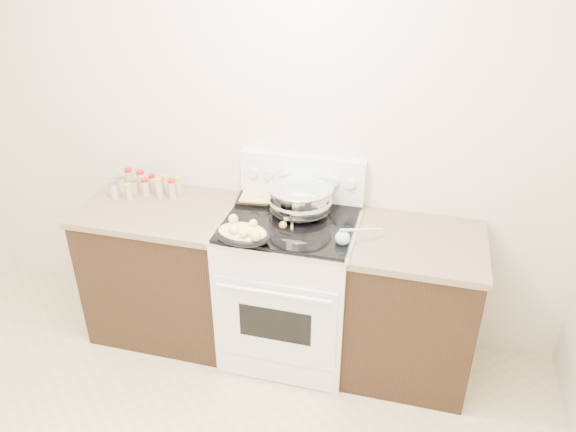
% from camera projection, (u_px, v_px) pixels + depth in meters
% --- Properties ---
extents(room_shell, '(4.10, 3.60, 2.75)m').
position_uv_depth(room_shell, '(64.00, 213.00, 1.72)').
color(room_shell, beige).
rests_on(room_shell, ground).
extents(counter_left, '(0.93, 0.67, 0.92)m').
position_uv_depth(counter_left, '(167.00, 268.00, 3.64)').
color(counter_left, black).
rests_on(counter_left, ground).
extents(counter_right, '(0.73, 0.67, 0.92)m').
position_uv_depth(counter_right, '(411.00, 306.00, 3.29)').
color(counter_right, black).
rests_on(counter_right, ground).
extents(kitchen_range, '(0.78, 0.73, 1.22)m').
position_uv_depth(kitchen_range, '(290.00, 284.00, 3.43)').
color(kitchen_range, white).
rests_on(kitchen_range, ground).
extents(mixing_bowl, '(0.42, 0.42, 0.23)m').
position_uv_depth(mixing_bowl, '(300.00, 199.00, 3.25)').
color(mixing_bowl, silver).
rests_on(mixing_bowl, kitchen_range).
extents(roasting_pan, '(0.33, 0.25, 0.12)m').
position_uv_depth(roasting_pan, '(243.00, 233.00, 2.99)').
color(roasting_pan, black).
rests_on(roasting_pan, kitchen_range).
extents(baking_sheet, '(0.46, 0.35, 0.06)m').
position_uv_depth(baking_sheet, '(274.00, 195.00, 3.45)').
color(baking_sheet, black).
rests_on(baking_sheet, kitchen_range).
extents(wooden_spoon, '(0.09, 0.26, 0.04)m').
position_uv_depth(wooden_spoon, '(287.00, 222.00, 3.17)').
color(wooden_spoon, tan).
rests_on(wooden_spoon, kitchen_range).
extents(blue_ladle, '(0.23, 0.19, 0.10)m').
position_uv_depth(blue_ladle, '(345.00, 237.00, 2.99)').
color(blue_ladle, '#90C6D7').
rests_on(blue_ladle, kitchen_range).
extents(spice_jars, '(0.40, 0.23, 0.13)m').
position_uv_depth(spice_jars, '(145.00, 185.00, 3.53)').
color(spice_jars, '#BFB28C').
rests_on(spice_jars, counter_left).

